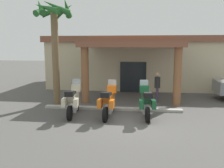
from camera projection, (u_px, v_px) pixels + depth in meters
name	position (u px, v px, depth m)	size (l,w,h in m)	color
ground_plane	(127.00, 121.00, 10.64)	(80.00, 80.00, 0.00)	#514F4C
motel_building	(135.00, 61.00, 20.25)	(13.29, 11.33, 3.89)	beige
motorcycle_cream	(73.00, 101.00, 11.30)	(0.73, 2.21, 1.61)	black
motorcycle_orange	(109.00, 102.00, 11.07)	(0.73, 2.21, 1.61)	black
motorcycle_green	(146.00, 102.00, 11.01)	(0.74, 2.21, 1.61)	black
pedestrian	(157.00, 85.00, 13.77)	(0.32, 0.53, 1.73)	#3F334C
palm_tree_roadside	(54.00, 27.00, 13.15)	(2.16, 2.23, 5.76)	brown
curb_strip	(112.00, 108.00, 12.44)	(6.99, 0.36, 0.12)	#ADA89E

